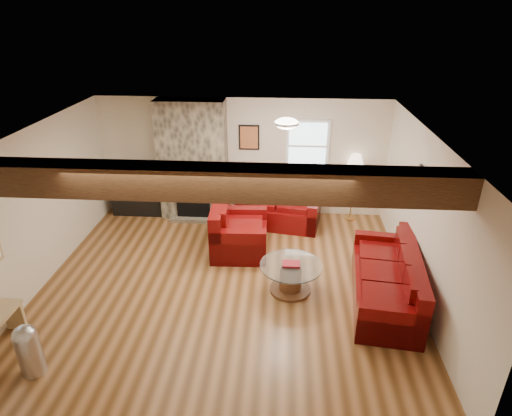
{
  "coord_description": "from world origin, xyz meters",
  "views": [
    {
      "loc": [
        0.87,
        -5.79,
        4.17
      ],
      "look_at": [
        0.45,
        0.4,
        1.2
      ],
      "focal_mm": 30.0,
      "sensor_mm": 36.0,
      "label": 1
    }
  ],
  "objects": [
    {
      "name": "artwork_back",
      "position": [
        0.15,
        2.71,
        1.7
      ],
      "size": [
        0.42,
        0.06,
        0.52
      ],
      "primitive_type": null,
      "color": "black",
      "rests_on": "room"
    },
    {
      "name": "back_window",
      "position": [
        1.35,
        2.71,
        1.55
      ],
      "size": [
        0.9,
        0.08,
        1.1
      ],
      "primitive_type": null,
      "color": "white",
      "rests_on": "room"
    },
    {
      "name": "tv_cabinet",
      "position": [
        -2.27,
        2.53,
        0.27
      ],
      "size": [
        1.07,
        0.43,
        0.54
      ],
      "primitive_type": "cube",
      "color": "black",
      "rests_on": "floor"
    },
    {
      "name": "ceiling_dome",
      "position": [
        0.9,
        0.9,
        2.44
      ],
      "size": [
        0.4,
        0.4,
        0.18
      ],
      "primitive_type": null,
      "color": "white",
      "rests_on": "room"
    },
    {
      "name": "armchair_red",
      "position": [
        0.1,
        1.06,
        0.46
      ],
      "size": [
        1.03,
        1.17,
        0.92
      ],
      "primitive_type": null,
      "rotation": [
        0.0,
        0.0,
        1.61
      ],
      "color": "#4B0605",
      "rests_on": "floor"
    },
    {
      "name": "sofa_three",
      "position": [
        2.48,
        -0.25,
        0.42
      ],
      "size": [
        1.16,
        2.26,
        0.84
      ],
      "primitive_type": null,
      "rotation": [
        0.0,
        0.0,
        -1.69
      ],
      "color": "#4B0605",
      "rests_on": "floor"
    },
    {
      "name": "pedal_bin",
      "position": [
        -2.16,
        -2.04,
        0.36
      ],
      "size": [
        0.34,
        0.34,
        0.72
      ],
      "primitive_type": null,
      "rotation": [
        0.0,
        0.0,
        0.2
      ],
      "color": "#B1B0B6",
      "rests_on": "floor"
    },
    {
      "name": "loveseat",
      "position": [
        0.8,
        2.23,
        0.44
      ],
      "size": [
        1.79,
        1.22,
        0.88
      ],
      "primitive_type": null,
      "rotation": [
        0.0,
        0.0,
        -0.17
      ],
      "color": "#4B0605",
      "rests_on": "floor"
    },
    {
      "name": "coffee_table",
      "position": [
        1.04,
        -0.12,
        0.24
      ],
      "size": [
        0.99,
        0.99,
        0.52
      ],
      "color": "#4A2B17",
      "rests_on": "floor"
    },
    {
      "name": "room",
      "position": [
        0.0,
        0.0,
        1.25
      ],
      "size": [
        8.0,
        8.0,
        8.0
      ],
      "color": "brown",
      "rests_on": "ground"
    },
    {
      "name": "television",
      "position": [
        -2.27,
        2.53,
        0.79
      ],
      "size": [
        0.87,
        0.11,
        0.5
      ],
      "primitive_type": "imported",
      "color": "black",
      "rests_on": "tv_cabinet"
    },
    {
      "name": "coal_bucket",
      "position": [
        -0.4,
        1.78,
        0.17
      ],
      "size": [
        0.36,
        0.36,
        0.33
      ],
      "primitive_type": null,
      "color": "slate",
      "rests_on": "floor"
    },
    {
      "name": "oak_beam",
      "position": [
        0.0,
        -1.25,
        2.31
      ],
      "size": [
        6.0,
        0.36,
        0.38
      ],
      "primitive_type": "cube",
      "color": "black",
      "rests_on": "room"
    },
    {
      "name": "artwork_right",
      "position": [
        2.96,
        0.3,
        1.75
      ],
      "size": [
        0.06,
        0.55,
        0.42
      ],
      "primitive_type": null,
      "color": "black",
      "rests_on": "room"
    },
    {
      "name": "floor_lamp",
      "position": [
        2.33,
        2.55,
        1.23
      ],
      "size": [
        0.37,
        0.37,
        1.44
      ],
      "color": "#B18549",
      "rests_on": "floor"
    },
    {
      "name": "chimney_breast",
      "position": [
        -1.0,
        2.49,
        1.22
      ],
      "size": [
        1.4,
        0.67,
        2.5
      ],
      "color": "#37332B",
      "rests_on": "floor"
    }
  ]
}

